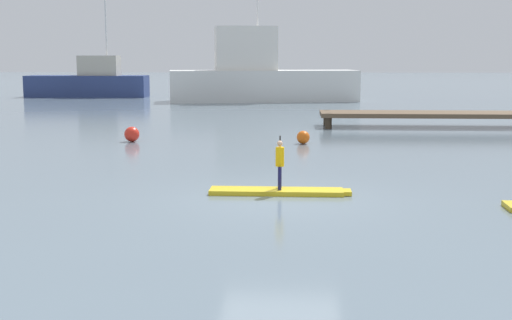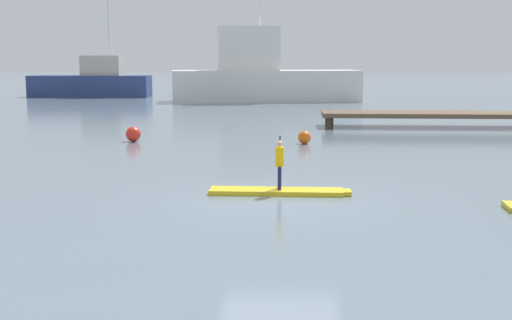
# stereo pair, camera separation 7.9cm
# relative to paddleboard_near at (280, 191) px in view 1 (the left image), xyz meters

# --- Properties ---
(ground_plane) EXTENTS (240.00, 240.00, 0.00)m
(ground_plane) POSITION_rel_paddleboard_near_xyz_m (0.04, -0.71, -0.05)
(ground_plane) COLOR slate
(paddleboard_near) EXTENTS (3.04, 0.64, 0.10)m
(paddleboard_near) POSITION_rel_paddleboard_near_xyz_m (0.00, 0.00, 0.00)
(paddleboard_near) COLOR gold
(paddleboard_near) RESTS_ON ground
(paddler_child_solo) EXTENTS (0.19, 0.38, 1.14)m
(paddler_child_solo) POSITION_rel_paddleboard_near_xyz_m (-0.00, 0.01, 0.64)
(paddler_child_solo) COLOR #19194C
(paddler_child_solo) RESTS_ON paddleboard_near
(fishing_boat_white_large) EXTENTS (12.75, 5.45, 9.96)m
(fishing_boat_white_large) POSITION_rel_paddleboard_near_xyz_m (-2.02, 31.34, 1.61)
(fishing_boat_white_large) COLOR silver
(fishing_boat_white_large) RESTS_ON ground
(fishing_boat_green_midground) EXTENTS (8.86, 2.54, 8.56)m
(fishing_boat_green_midground) POSITION_rel_paddleboard_near_xyz_m (-14.78, 35.82, 1.02)
(fishing_boat_green_midground) COLOR navy
(fishing_boat_green_midground) RESTS_ON ground
(floating_dock) EXTENTS (9.40, 2.13, 0.63)m
(floating_dock) POSITION_rel_paddleboard_near_xyz_m (6.13, 14.59, 0.48)
(floating_dock) COLOR brown
(floating_dock) RESTS_ON ground
(mooring_buoy_near) EXTENTS (0.44, 0.44, 0.44)m
(mooring_buoy_near) POSITION_rel_paddleboard_near_xyz_m (0.62, 8.69, 0.17)
(mooring_buoy_near) COLOR orange
(mooring_buoy_near) RESTS_ON ground
(mooring_buoy_mid) EXTENTS (0.52, 0.52, 0.52)m
(mooring_buoy_mid) POSITION_rel_paddleboard_near_xyz_m (-5.33, 8.95, 0.21)
(mooring_buoy_mid) COLOR red
(mooring_buoy_mid) RESTS_ON ground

